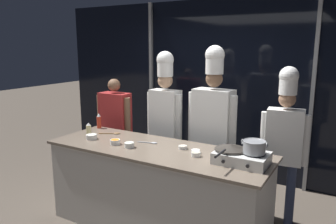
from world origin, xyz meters
TOP-DOWN VIEW (x-y plane):
  - window_wall_back at (0.00, 1.92)m, footprint 6.05×0.09m
  - demo_counter at (0.00, 0.00)m, footprint 2.45×0.83m
  - portable_stove at (0.93, 0.01)m, footprint 0.49×0.36m
  - frying_pan at (0.82, 0.01)m, footprint 0.31×0.53m
  - stock_pot at (1.04, 0.01)m, footprint 0.23×0.21m
  - squeeze_bottle_chili at (-1.11, 0.35)m, footprint 0.06×0.06m
  - squeeze_bottle_oil at (-0.99, 0.03)m, footprint 0.06×0.06m
  - prep_bowl_carrots at (-0.47, -0.12)m, footprint 0.11×0.11m
  - prep_bowl_noodles at (0.48, -0.02)m, footprint 0.09×0.09m
  - prep_bowl_bean_sprouts at (-0.26, -0.13)m, footprint 0.11×0.11m
  - prep_bowl_rice at (0.43, 0.07)m, footprint 0.09×0.09m
  - prep_bowl_chicken at (0.26, 0.12)m, footprint 0.09×0.09m
  - prep_bowl_onion at (-0.84, -0.10)m, footprint 0.13×0.13m
  - serving_spoon_slotted at (-0.14, 0.12)m, footprint 0.23×0.09m
  - serving_spoon_solid at (-0.75, 0.21)m, footprint 0.25×0.16m
  - person_guest at (-1.17, 0.74)m, footprint 0.58×0.23m
  - chef_head at (-0.33, 0.74)m, footprint 0.51×0.22m
  - chef_sous at (0.34, 0.74)m, footprint 0.62×0.27m
  - chef_line at (1.17, 0.76)m, footprint 0.50×0.24m

SIDE VIEW (x-z plane):
  - demo_counter at x=0.00m, z-range 0.00..0.94m
  - person_guest at x=-1.17m, z-range 0.16..1.71m
  - serving_spoon_slotted at x=-0.14m, z-range 0.94..0.95m
  - serving_spoon_solid at x=-0.75m, z-range 0.94..0.95m
  - prep_bowl_rice at x=0.43m, z-range 0.94..0.97m
  - prep_bowl_chicken at x=0.26m, z-range 0.94..0.98m
  - prep_bowl_noodles at x=0.48m, z-range 0.94..0.99m
  - prep_bowl_carrots at x=-0.47m, z-range 0.94..1.00m
  - prep_bowl_onion at x=-0.84m, z-range 0.94..1.00m
  - prep_bowl_bean_sprouts at x=-0.26m, z-range 0.94..1.00m
  - portable_stove at x=0.93m, z-range 0.94..1.05m
  - squeeze_bottle_oil at x=-0.99m, z-range 0.93..1.09m
  - squeeze_bottle_chili at x=-1.11m, z-range 0.93..1.13m
  - chef_line at x=1.17m, z-range 0.16..1.97m
  - frying_pan at x=0.82m, z-range 1.05..1.11m
  - stock_pot at x=1.04m, z-range 1.06..1.18m
  - chef_head at x=-0.33m, z-range 0.19..2.14m
  - chef_sous at x=0.34m, z-range 0.15..2.17m
  - window_wall_back at x=0.00m, z-range 0.00..2.70m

